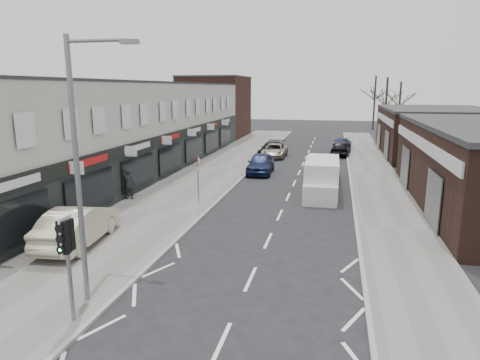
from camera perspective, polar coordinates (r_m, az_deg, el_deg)
The scene contains 21 objects.
ground at distance 13.87m, azimuth -0.27°, elevation -16.50°, with size 160.00×160.00×0.00m, color black.
pavement_left at distance 35.77m, azimuth -2.95°, elevation 1.55°, with size 5.50×64.00×0.12m, color slate.
pavement_right at distance 34.63m, azimuth 17.41°, elevation 0.65°, with size 3.50×64.00×0.12m, color slate.
shop_terrace_left at distance 35.44m, azimuth -14.77°, elevation 6.77°, with size 8.00×41.00×7.10m, color beige.
brick_block_far at distance 59.18m, azimuth -3.34°, elevation 9.61°, with size 8.00×10.00×8.00m, color #43251C.
right_unit_far at distance 47.09m, azimuth 24.69°, elevation 5.72°, with size 10.00×16.00×4.50m, color #341F17.
tree_far_a at distance 60.55m, azimuth 18.58°, elevation 5.25°, with size 3.60×3.60×8.00m, color #382D26, non-canonical shape.
tree_far_b at distance 66.77m, azimuth 20.23°, elevation 5.73°, with size 3.60×3.60×7.50m, color #382D26, non-canonical shape.
tree_far_c at distance 72.39m, azimuth 17.27°, elevation 6.38°, with size 3.60×3.60×8.50m, color #382D26, non-canonical shape.
traffic_light at distance 12.87m, azimuth -22.12°, elevation -7.99°, with size 0.28×0.60×3.10m.
street_lamp at distance 13.38m, azimuth -20.39°, elevation 2.66°, with size 2.23×0.22×8.00m.
warning_sign at distance 25.52m, azimuth -5.57°, elevation 2.08°, with size 0.12×0.80×2.70m.
white_van at distance 27.49m, azimuth 10.86°, elevation 0.22°, with size 2.06×5.76×2.24m.
sedan_on_pavement at distance 19.53m, azimuth -20.77°, elevation -5.63°, with size 1.74×5.00×1.65m, color #BDB397.
pedestrian at distance 26.34m, azimuth -14.62°, elevation -0.51°, with size 0.67×0.44×1.85m, color black.
parked_car_left_a at distance 33.90m, azimuth 2.77°, elevation 2.23°, with size 1.89×4.69×1.60m, color #151E43.
parked_car_left_b at distance 42.67m, azimuth 4.27°, elevation 4.15°, with size 1.98×4.88×1.42m, color black.
parked_car_left_c at distance 41.97m, azimuth 4.66°, elevation 3.93°, with size 2.15×4.67×1.30m, color #A29A82.
parked_car_right_a at distance 32.41m, azimuth 11.50°, elevation 1.56°, with size 1.72×4.94×1.63m, color silver.
parked_car_right_b at distance 44.15m, azimuth 13.31°, elevation 4.19°, with size 1.79×4.45×1.52m, color black.
parked_car_right_c at distance 48.47m, azimuth 13.50°, elevation 4.75°, with size 1.83×4.49×1.30m, color #131D3B.
Camera 1 is at (2.72, -11.86, 6.66)m, focal length 32.00 mm.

